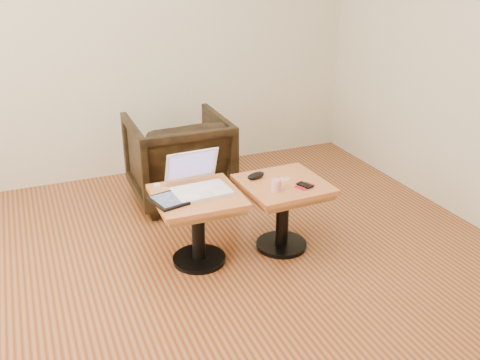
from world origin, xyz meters
name	(u,v)px	position (x,y,z in m)	size (l,w,h in m)	color
room_shell	(205,86)	(0.00, 0.00, 1.35)	(4.52, 4.52, 2.71)	#682D11
side_table_left	(198,211)	(0.08, 0.46, 0.39)	(0.58, 0.58, 0.51)	black
side_table_right	(283,199)	(0.70, 0.41, 0.39)	(0.59, 0.59, 0.51)	black
laptop	(198,183)	(0.11, 0.52, 0.56)	(0.39, 0.36, 0.25)	white
tablet	(168,200)	(-0.13, 0.42, 0.52)	(0.24, 0.28, 0.02)	black
charging_adapter	(157,186)	(-0.13, 0.67, 0.53)	(0.04, 0.04, 0.02)	white
glasses_case	(256,176)	(0.55, 0.54, 0.54)	(0.15, 0.07, 0.05)	black
striped_cup	(276,185)	(0.58, 0.30, 0.56)	(0.07, 0.07, 0.08)	#D84468
earbuds_tangle	(286,179)	(0.73, 0.44, 0.52)	(0.07, 0.05, 0.01)	white
phone_on_sleeve	(305,185)	(0.80, 0.29, 0.52)	(0.15, 0.13, 0.02)	maroon
armchair	(178,158)	(0.26, 1.51, 0.37)	(0.79, 0.82, 0.74)	black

